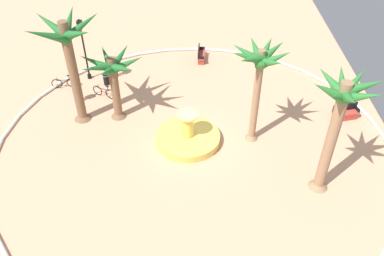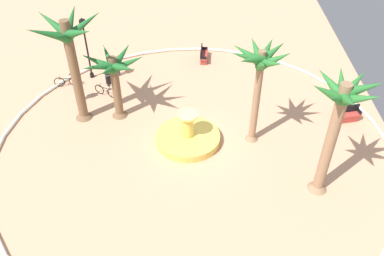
{
  "view_description": "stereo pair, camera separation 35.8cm",
  "coord_description": "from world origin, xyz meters",
  "px_view_note": "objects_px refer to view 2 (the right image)",
  "views": [
    {
      "loc": [
        17.33,
        0.12,
        15.05
      ],
      "look_at": [
        -0.01,
        -0.1,
        1.0
      ],
      "focal_mm": 37.47,
      "sensor_mm": 36.0,
      "label": 1
    },
    {
      "loc": [
        17.32,
        0.48,
        15.05
      ],
      "look_at": [
        -0.01,
        -0.1,
        1.0
      ],
      "focal_mm": 37.47,
      "sensor_mm": 36.0,
      "label": 2
    }
  ],
  "objects_px": {
    "palm_tree_near_fountain": "(70,50)",
    "person_cyclist_helmet": "(118,64)",
    "palm_tree_by_curb": "(114,72)",
    "lamppost": "(86,44)",
    "trash_bin": "(108,78)",
    "bicycle_by_lamppost": "(67,81)",
    "palm_tree_mid_plaza": "(260,68)",
    "bench_west": "(347,116)",
    "fountain": "(188,137)",
    "person_cyclist_photo": "(78,88)",
    "palm_tree_far_side": "(339,114)",
    "bench_east": "(204,56)",
    "bicycle_red_frame": "(106,91)"
  },
  "relations": [
    {
      "from": "palm_tree_by_curb",
      "to": "lamppost",
      "type": "distance_m",
      "value": 5.24
    },
    {
      "from": "bench_east",
      "to": "palm_tree_by_curb",
      "type": "bearing_deg",
      "value": -35.84
    },
    {
      "from": "bench_west",
      "to": "person_cyclist_helmet",
      "type": "relative_size",
      "value": 1.03
    },
    {
      "from": "palm_tree_by_curb",
      "to": "palm_tree_mid_plaza",
      "type": "bearing_deg",
      "value": 76.34
    },
    {
      "from": "palm_tree_near_fountain",
      "to": "bench_west",
      "type": "bearing_deg",
      "value": 90.74
    },
    {
      "from": "person_cyclist_helmet",
      "to": "palm_tree_by_curb",
      "type": "bearing_deg",
      "value": 10.39
    },
    {
      "from": "person_cyclist_photo",
      "to": "palm_tree_near_fountain",
      "type": "bearing_deg",
      "value": 21.54
    },
    {
      "from": "palm_tree_far_side",
      "to": "bench_west",
      "type": "xyz_separation_m",
      "value": [
        -5.66,
        2.89,
        -4.35
      ]
    },
    {
      "from": "palm_tree_by_curb",
      "to": "bench_west",
      "type": "xyz_separation_m",
      "value": [
        0.03,
        13.89,
        -2.78
      ]
    },
    {
      "from": "bench_east",
      "to": "bicycle_red_frame",
      "type": "relative_size",
      "value": 1.02
    },
    {
      "from": "palm_tree_near_fountain",
      "to": "trash_bin",
      "type": "height_order",
      "value": "palm_tree_near_fountain"
    },
    {
      "from": "lamppost",
      "to": "bicycle_red_frame",
      "type": "height_order",
      "value": "lamppost"
    },
    {
      "from": "palm_tree_mid_plaza",
      "to": "bench_west",
      "type": "relative_size",
      "value": 3.55
    },
    {
      "from": "trash_bin",
      "to": "person_cyclist_helmet",
      "type": "distance_m",
      "value": 1.32
    },
    {
      "from": "bench_east",
      "to": "lamppost",
      "type": "bearing_deg",
      "value": -71.26
    },
    {
      "from": "trash_bin",
      "to": "palm_tree_far_side",
      "type": "bearing_deg",
      "value": 52.91
    },
    {
      "from": "fountain",
      "to": "bicycle_by_lamppost",
      "type": "bearing_deg",
      "value": -123.03
    },
    {
      "from": "palm_tree_near_fountain",
      "to": "bench_east",
      "type": "distance_m",
      "value": 11.19
    },
    {
      "from": "palm_tree_by_curb",
      "to": "bench_east",
      "type": "height_order",
      "value": "palm_tree_by_curb"
    },
    {
      "from": "palm_tree_far_side",
      "to": "bench_east",
      "type": "relative_size",
      "value": 3.99
    },
    {
      "from": "palm_tree_mid_plaza",
      "to": "bicycle_red_frame",
      "type": "bearing_deg",
      "value": -113.8
    },
    {
      "from": "person_cyclist_helmet",
      "to": "palm_tree_far_side",
      "type": "bearing_deg",
      "value": 48.61
    },
    {
      "from": "lamppost",
      "to": "person_cyclist_helmet",
      "type": "xyz_separation_m",
      "value": [
        -0.34,
        1.86,
        -1.7
      ]
    },
    {
      "from": "palm_tree_near_fountain",
      "to": "person_cyclist_helmet",
      "type": "relative_size",
      "value": 4.08
    },
    {
      "from": "fountain",
      "to": "bench_east",
      "type": "xyz_separation_m",
      "value": [
        -9.39,
        0.79,
        0.05
      ]
    },
    {
      "from": "palm_tree_by_curb",
      "to": "palm_tree_mid_plaza",
      "type": "xyz_separation_m",
      "value": [
        1.94,
        7.99,
        1.59
      ]
    },
    {
      "from": "palm_tree_by_curb",
      "to": "bench_east",
      "type": "xyz_separation_m",
      "value": [
        -7.11,
        5.13,
        -2.78
      ]
    },
    {
      "from": "palm_tree_far_side",
      "to": "bicycle_red_frame",
      "type": "distance_m",
      "value": 15.18
    },
    {
      "from": "bicycle_red_frame",
      "to": "person_cyclist_photo",
      "type": "relative_size",
      "value": 0.95
    },
    {
      "from": "palm_tree_near_fountain",
      "to": "bicycle_red_frame",
      "type": "height_order",
      "value": "palm_tree_near_fountain"
    },
    {
      "from": "bench_west",
      "to": "fountain",
      "type": "bearing_deg",
      "value": -76.69
    },
    {
      "from": "palm_tree_mid_plaza",
      "to": "lamppost",
      "type": "height_order",
      "value": "palm_tree_mid_plaza"
    },
    {
      "from": "lamppost",
      "to": "trash_bin",
      "type": "height_order",
      "value": "lamppost"
    },
    {
      "from": "palm_tree_near_fountain",
      "to": "palm_tree_mid_plaza",
      "type": "height_order",
      "value": "palm_tree_near_fountain"
    },
    {
      "from": "palm_tree_far_side",
      "to": "trash_bin",
      "type": "bearing_deg",
      "value": -127.09
    },
    {
      "from": "bicycle_by_lamppost",
      "to": "person_cyclist_photo",
      "type": "relative_size",
      "value": 1.03
    },
    {
      "from": "lamppost",
      "to": "bicycle_red_frame",
      "type": "distance_m",
      "value": 3.52
    },
    {
      "from": "fountain",
      "to": "trash_bin",
      "type": "relative_size",
      "value": 5.02
    },
    {
      "from": "bicycle_by_lamppost",
      "to": "lamppost",
      "type": "bearing_deg",
      "value": 130.96
    },
    {
      "from": "person_cyclist_photo",
      "to": "fountain",
      "type": "bearing_deg",
      "value": 61.83
    },
    {
      "from": "palm_tree_by_curb",
      "to": "palm_tree_far_side",
      "type": "distance_m",
      "value": 12.48
    },
    {
      "from": "person_cyclist_helmet",
      "to": "bench_west",
      "type": "bearing_deg",
      "value": 71.97
    },
    {
      "from": "palm_tree_far_side",
      "to": "palm_tree_near_fountain",
      "type": "bearing_deg",
      "value": -112.52
    },
    {
      "from": "bench_east",
      "to": "bicycle_by_lamppost",
      "type": "xyz_separation_m",
      "value": [
        3.88,
        -9.27,
        0.04
      ]
    },
    {
      "from": "fountain",
      "to": "palm_tree_near_fountain",
      "type": "height_order",
      "value": "palm_tree_near_fountain"
    },
    {
      "from": "bicycle_by_lamppost",
      "to": "person_cyclist_helmet",
      "type": "xyz_separation_m",
      "value": [
        -1.55,
        3.26,
        0.52
      ]
    },
    {
      "from": "person_cyclist_photo",
      "to": "palm_tree_far_side",
      "type": "bearing_deg",
      "value": 62.36
    },
    {
      "from": "palm_tree_near_fountain",
      "to": "lamppost",
      "type": "relative_size",
      "value": 1.48
    },
    {
      "from": "person_cyclist_photo",
      "to": "bicycle_by_lamppost",
      "type": "bearing_deg",
      "value": -142.45
    },
    {
      "from": "palm_tree_by_curb",
      "to": "trash_bin",
      "type": "relative_size",
      "value": 5.93
    }
  ]
}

